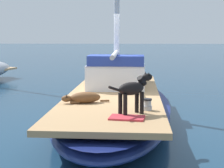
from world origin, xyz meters
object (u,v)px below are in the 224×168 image
at_px(dog_black, 133,90).
at_px(deck_towel, 127,118).
at_px(deck_winch, 148,105).
at_px(dog_brown, 83,98).
at_px(sailboat_main, 114,107).
at_px(coiled_rope, 84,100).

distance_m(dog_black, deck_towel, 0.53).
bearing_deg(deck_towel, deck_winch, 61.21).
distance_m(deck_winch, deck_towel, 0.75).
distance_m(dog_brown, deck_winch, 1.37).
height_order(dog_black, deck_towel, dog_black).
xyz_separation_m(dog_brown, deck_winch, (1.23, -0.60, -0.01)).
height_order(sailboat_main, deck_winch, deck_winch).
distance_m(dog_black, deck_winch, 0.53).
bearing_deg(sailboat_main, dog_black, -78.93).
xyz_separation_m(deck_winch, coiled_rope, (-1.27, 0.85, -0.08)).
bearing_deg(dog_black, deck_winch, 51.82).
bearing_deg(dog_black, dog_brown, 136.48).
distance_m(sailboat_main, dog_brown, 1.42).
bearing_deg(deck_winch, coiled_rope, 146.02).
height_order(deck_winch, deck_towel, deck_winch).
bearing_deg(dog_brown, dog_black, -43.52).
relative_size(sailboat_main, dog_black, 9.40).
relative_size(sailboat_main, deck_winch, 34.68).
bearing_deg(dog_black, coiled_rope, 130.42).
bearing_deg(coiled_rope, sailboat_main, 59.32).
relative_size(dog_brown, deck_towel, 1.68).
relative_size(dog_black, deck_towel, 1.38).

